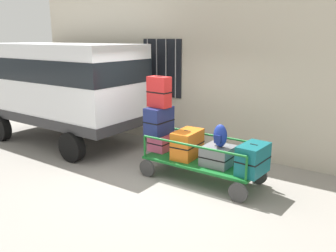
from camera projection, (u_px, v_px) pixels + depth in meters
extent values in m
plane|color=gray|center=(156.00, 180.00, 7.01)|extent=(40.00, 40.00, 0.00)
cube|color=#BCB29E|center=(217.00, 50.00, 8.34)|extent=(12.00, 0.30, 5.00)
cube|color=black|center=(162.00, 68.00, 9.16)|extent=(1.20, 0.04, 1.50)
cylinder|color=gray|center=(148.00, 67.00, 9.37)|extent=(0.03, 0.03, 1.50)
cylinder|color=gray|center=(157.00, 68.00, 9.21)|extent=(0.03, 0.03, 1.50)
cylinder|color=gray|center=(166.00, 69.00, 9.04)|extent=(0.03, 0.03, 1.50)
cylinder|color=gray|center=(175.00, 69.00, 8.88)|extent=(0.03, 0.03, 1.50)
cube|color=silver|center=(61.00, 82.00, 9.24)|extent=(4.61, 1.95, 1.98)
cube|color=black|center=(60.00, 68.00, 9.15)|extent=(4.63, 1.97, 0.55)
cube|color=#2D2D30|center=(63.00, 114.00, 9.46)|extent=(4.65, 1.99, 0.24)
cylinder|color=black|center=(72.00, 147.00, 7.98)|extent=(0.70, 0.22, 0.70)
cylinder|color=black|center=(1.00, 128.00, 9.61)|extent=(0.70, 0.22, 0.70)
cube|color=#146023|center=(201.00, 162.00, 6.93)|extent=(2.30, 0.92, 0.05)
cylinder|color=#383838|center=(238.00, 193.00, 6.04)|extent=(0.35, 0.06, 0.35)
cylinder|color=#383838|center=(258.00, 175.00, 6.80)|extent=(0.35, 0.06, 0.35)
cylinder|color=#383838|center=(147.00, 168.00, 7.16)|extent=(0.35, 0.06, 0.35)
cylinder|color=#383838|center=(173.00, 156.00, 7.91)|extent=(0.35, 0.06, 0.35)
cylinder|color=#146023|center=(246.00, 169.00, 5.92)|extent=(0.04, 0.04, 0.43)
cylinder|color=#146023|center=(264.00, 156.00, 6.58)|extent=(0.04, 0.04, 0.43)
cylinder|color=#146023|center=(145.00, 146.00, 7.15)|extent=(0.04, 0.04, 0.43)
cylinder|color=#146023|center=(168.00, 137.00, 7.81)|extent=(0.04, 0.04, 0.43)
cylinder|color=#146023|center=(191.00, 145.00, 6.48)|extent=(2.22, 0.04, 0.04)
cylinder|color=#146023|center=(212.00, 135.00, 7.14)|extent=(2.22, 0.04, 0.04)
cube|color=#CC4C72|center=(159.00, 143.00, 7.48)|extent=(0.40, 0.30, 0.37)
cube|color=black|center=(159.00, 143.00, 7.48)|extent=(0.41, 0.31, 0.02)
cube|color=black|center=(159.00, 135.00, 7.43)|extent=(0.14, 0.03, 0.02)
cube|color=navy|center=(159.00, 121.00, 7.37)|extent=(0.40, 0.62, 0.58)
cube|color=black|center=(159.00, 121.00, 7.37)|extent=(0.41, 0.63, 0.02)
cube|color=black|center=(159.00, 108.00, 7.30)|extent=(0.13, 0.03, 0.02)
cube|color=#B21E1E|center=(159.00, 92.00, 7.22)|extent=(0.48, 0.29, 0.64)
cube|color=black|center=(159.00, 92.00, 7.22)|extent=(0.49, 0.30, 0.02)
cube|color=black|center=(159.00, 77.00, 7.14)|extent=(0.16, 0.04, 0.02)
cube|color=orange|center=(187.00, 144.00, 7.08)|extent=(0.45, 0.74, 0.56)
cube|color=black|center=(187.00, 144.00, 7.08)|extent=(0.46, 0.75, 0.02)
cube|color=black|center=(188.00, 131.00, 7.01)|extent=(0.15, 0.04, 0.02)
cube|color=slate|center=(218.00, 156.00, 6.68)|extent=(0.55, 0.57, 0.37)
cube|color=black|center=(218.00, 156.00, 6.68)|extent=(0.56, 0.58, 0.02)
cube|color=black|center=(218.00, 147.00, 6.64)|extent=(0.16, 0.03, 0.02)
cube|color=#0F5960|center=(253.00, 159.00, 6.24)|extent=(0.44, 0.70, 0.54)
cube|color=black|center=(253.00, 159.00, 6.24)|extent=(0.45, 0.71, 0.02)
cube|color=black|center=(254.00, 145.00, 6.17)|extent=(0.14, 0.04, 0.02)
ellipsoid|color=navy|center=(220.00, 136.00, 6.54)|extent=(0.27, 0.19, 0.44)
cube|color=navy|center=(218.00, 139.00, 6.47)|extent=(0.14, 0.06, 0.15)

